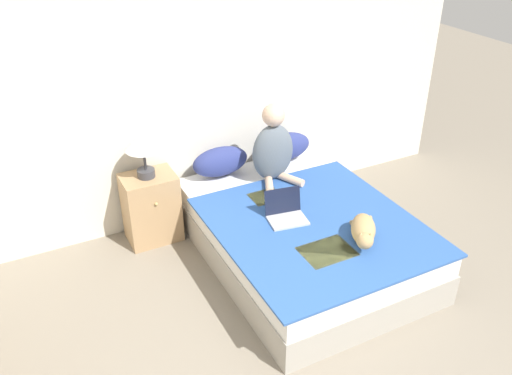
{
  "coord_description": "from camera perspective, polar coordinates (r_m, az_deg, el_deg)",
  "views": [
    {
      "loc": [
        -1.44,
        -1.31,
        2.93
      ],
      "look_at": [
        0.22,
        1.93,
        0.83
      ],
      "focal_mm": 38.0,
      "sensor_mm": 36.0,
      "label": 1
    }
  ],
  "objects": [
    {
      "name": "table_lamp",
      "position": [
        4.67,
        -11.83,
        4.52
      ],
      "size": [
        0.31,
        0.31,
        0.43
      ],
      "color": "#38383D",
      "rests_on": "nightstand"
    },
    {
      "name": "person_sitting",
      "position": [
        4.9,
        1.82,
        4.11
      ],
      "size": [
        0.4,
        0.39,
        0.73
      ],
      "color": "slate",
      "rests_on": "bed"
    },
    {
      "name": "bed",
      "position": [
        4.69,
        4.84,
        -5.12
      ],
      "size": [
        1.58,
        2.14,
        0.48
      ],
      "color": "#9E998E",
      "rests_on": "ground_plane"
    },
    {
      "name": "pillow_near",
      "position": [
        5.06,
        -3.78,
        2.75
      ],
      "size": [
        0.54,
        0.25,
        0.28
      ],
      "color": "navy",
      "rests_on": "bed"
    },
    {
      "name": "wall_back",
      "position": [
        4.88,
        -8.5,
        9.93
      ],
      "size": [
        5.99,
        0.05,
        2.55
      ],
      "color": "beige",
      "rests_on": "ground_plane"
    },
    {
      "name": "pillow_far",
      "position": [
        5.33,
        3.03,
        4.3
      ],
      "size": [
        0.54,
        0.25,
        0.28
      ],
      "color": "navy",
      "rests_on": "bed"
    },
    {
      "name": "cat_tabby",
      "position": [
        4.23,
        11.24,
        -4.46
      ],
      "size": [
        0.4,
        0.44,
        0.2
      ],
      "rotation": [
        0.0,
        0.0,
        -2.17
      ],
      "color": "tan",
      "rests_on": "bed"
    },
    {
      "name": "laptop_open",
      "position": [
        4.44,
        3.17,
        -2.73
      ],
      "size": [
        0.35,
        0.31,
        0.23
      ],
      "rotation": [
        0.0,
        0.0,
        -0.16
      ],
      "color": "#B7B7BC",
      "rests_on": "bed"
    },
    {
      "name": "nightstand",
      "position": [
        4.98,
        -10.96,
        -2.11
      ],
      "size": [
        0.47,
        0.37,
        0.65
      ],
      "color": "tan",
      "rests_on": "ground_plane"
    }
  ]
}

